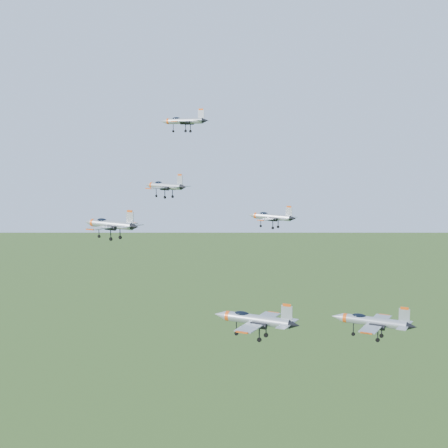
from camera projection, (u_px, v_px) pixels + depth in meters
The scene contains 6 objects.
jet_lead at pixel (183, 121), 128.53m from camera, with size 11.35×9.42×3.03m.
jet_left_high at pixel (165, 186), 123.93m from camera, with size 11.68×9.79×3.13m.
jet_right_high at pixel (110, 224), 104.26m from camera, with size 12.37×10.20×3.31m.
jet_left_low at pixel (271, 217), 116.66m from camera, with size 10.58×8.77×2.83m.
jet_right_low at pixel (255, 319), 92.64m from camera, with size 13.98×11.57×3.74m.
jet_trail at pixel (372, 321), 101.26m from camera, with size 14.06×11.62×3.76m.
Camera 1 is at (60.34, -95.94, 141.02)m, focal length 50.00 mm.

